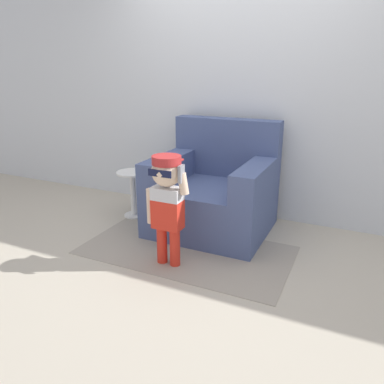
{
  "coord_description": "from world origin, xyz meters",
  "views": [
    {
      "loc": [
        1.17,
        -2.9,
        1.5
      ],
      "look_at": [
        -0.1,
        -0.18,
        0.5
      ],
      "focal_mm": 35.0,
      "sensor_mm": 36.0,
      "label": 1
    }
  ],
  "objects": [
    {
      "name": "ground_plane",
      "position": [
        0.0,
        0.0,
        0.0
      ],
      "size": [
        10.0,
        10.0,
        0.0
      ],
      "primitive_type": "plane",
      "color": "#BCB29E"
    },
    {
      "name": "wall_back",
      "position": [
        0.0,
        0.77,
        1.3
      ],
      "size": [
        10.0,
        0.05,
        2.6
      ],
      "color": "silver",
      "rests_on": "ground_plane"
    },
    {
      "name": "rug",
      "position": [
        -0.1,
        -0.29,
        0.0
      ],
      "size": [
        1.77,
        0.95,
        0.01
      ],
      "color": "#9E9384",
      "rests_on": "ground_plane"
    },
    {
      "name": "side_table",
      "position": [
        -0.94,
        0.18,
        0.29
      ],
      "size": [
        0.32,
        0.32,
        0.49
      ],
      "color": "white",
      "rests_on": "ground_plane"
    },
    {
      "name": "armchair",
      "position": [
        -0.07,
        0.26,
        0.36
      ],
      "size": [
        1.06,
        0.94,
        1.03
      ],
      "color": "#475684",
      "rests_on": "ground_plane"
    },
    {
      "name": "person_child",
      "position": [
        -0.13,
        -0.56,
        0.59
      ],
      "size": [
        0.36,
        0.27,
        0.89
      ],
      "color": "red",
      "rests_on": "ground_plane"
    }
  ]
}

